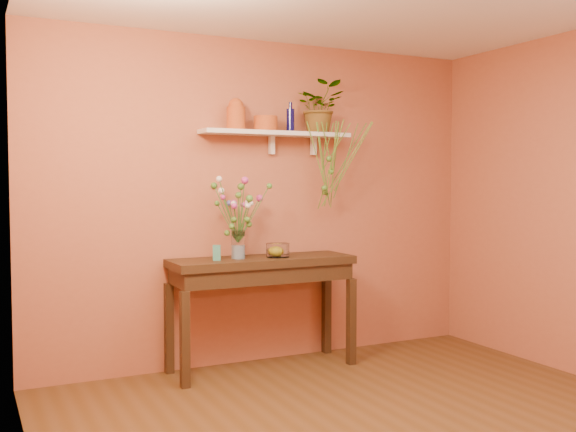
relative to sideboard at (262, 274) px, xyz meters
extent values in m
cube|color=#A85B3C|center=(0.14, 0.26, 0.57)|extent=(4.00, 0.04, 2.70)
cube|color=#A85B3C|center=(-1.86, -1.74, 0.57)|extent=(0.04, 4.00, 2.70)
cube|color=#3E2712|center=(0.00, 0.00, 0.10)|extent=(1.50, 0.48, 0.06)
cube|color=#3E2712|center=(0.00, 0.00, 0.00)|extent=(1.44, 0.44, 0.13)
cube|color=#3E2712|center=(-0.72, -0.21, -0.42)|extent=(0.06, 0.06, 0.72)
cube|color=#3E2712|center=(0.72, -0.21, -0.42)|extent=(0.06, 0.06, 0.72)
cube|color=#3E2712|center=(-0.72, 0.21, -0.42)|extent=(0.06, 0.06, 0.72)
cube|color=#3E2712|center=(0.72, 0.21, -0.42)|extent=(0.06, 0.06, 0.72)
cube|color=white|center=(0.19, 0.13, 1.14)|extent=(1.30, 0.24, 0.04)
cube|color=white|center=(0.19, 0.23, 1.05)|extent=(0.04, 0.05, 0.15)
cube|color=white|center=(0.59, 0.23, 1.05)|extent=(0.04, 0.05, 0.15)
cylinder|color=#BC4920|center=(-0.18, 0.11, 1.25)|extent=(0.15, 0.15, 0.18)
sphere|color=#BC4920|center=(-0.18, 0.11, 1.35)|extent=(0.12, 0.12, 0.12)
cylinder|color=#BC4920|center=(0.08, 0.10, 1.22)|extent=(0.26, 0.26, 0.12)
cylinder|color=#0B0A3D|center=(0.31, 0.10, 1.25)|extent=(0.07, 0.07, 0.19)
cylinder|color=#0B0A3D|center=(0.31, 0.10, 1.38)|extent=(0.03, 0.03, 0.06)
imported|color=#416F23|center=(0.62, 0.16, 1.38)|extent=(0.50, 0.47, 0.44)
cylinder|color=#416F23|center=(0.59, 0.04, 0.89)|extent=(0.17, 0.08, 0.70)
cylinder|color=#568D2A|center=(0.61, 0.02, 1.03)|extent=(0.17, 0.09, 0.43)
cylinder|color=#568D2A|center=(0.64, 0.00, 0.89)|extent=(0.03, 0.21, 0.71)
cylinder|color=#416F23|center=(0.81, 0.00, 0.97)|extent=(0.25, 0.20, 0.56)
cylinder|color=#568D2A|center=(0.59, -0.07, 0.88)|extent=(0.01, 0.43, 0.74)
cylinder|color=#568D2A|center=(0.66, -0.01, 0.88)|extent=(0.11, 0.27, 0.72)
cylinder|color=#416F23|center=(0.68, -0.01, 1.03)|extent=(0.05, 0.16, 0.42)
cylinder|color=#568D2A|center=(0.53, 0.04, 0.91)|extent=(0.28, 0.11, 0.67)
cylinder|color=#568D2A|center=(0.70, 0.03, 1.03)|extent=(0.23, 0.13, 0.43)
cylinder|color=#416F23|center=(0.61, 0.05, 1.03)|extent=(0.01, 0.07, 0.42)
cylinder|color=#568D2A|center=(0.75, -0.07, 0.89)|extent=(0.32, 0.30, 0.72)
cylinder|color=#568D2A|center=(0.82, -0.06, 0.95)|extent=(0.25, 0.24, 0.59)
cylinder|color=#416F23|center=(0.79, 0.01, 0.92)|extent=(0.20, 0.09, 0.64)
cylinder|color=#568D2A|center=(0.63, 0.04, 1.06)|extent=(0.08, 0.08, 0.37)
cylinder|color=#568D2A|center=(0.55, 0.03, 0.99)|extent=(0.11, 0.06, 0.51)
sphere|color=#416F23|center=(0.61, 0.06, 0.66)|extent=(0.05, 0.05, 0.05)
sphere|color=#416F23|center=(0.66, 0.03, 0.83)|extent=(0.05, 0.05, 0.05)
sphere|color=#416F23|center=(0.60, -0.03, 0.94)|extent=(0.05, 0.05, 0.05)
sphere|color=#416F23|center=(0.57, 0.00, 0.69)|extent=(0.05, 0.05, 0.05)
cylinder|color=white|center=(-0.20, 0.01, 0.24)|extent=(0.11, 0.11, 0.22)
cylinder|color=silver|center=(-0.20, 0.01, 0.19)|extent=(0.10, 0.10, 0.11)
cylinder|color=#386B28|center=(-0.21, -0.07, 0.51)|extent=(0.01, 0.17, 0.49)
sphere|color=#B33188|center=(-0.21, -0.15, 0.75)|extent=(0.06, 0.06, 0.06)
cylinder|color=#386B28|center=(-0.18, -0.05, 0.44)|extent=(0.06, 0.12, 0.35)
sphere|color=#528E35|center=(-0.15, -0.10, 0.61)|extent=(0.06, 0.06, 0.06)
cylinder|color=#386B28|center=(-0.18, -0.03, 0.41)|extent=(0.06, 0.09, 0.30)
sphere|color=white|center=(-0.15, -0.07, 0.56)|extent=(0.05, 0.05, 0.05)
cylinder|color=#386B28|center=(-0.10, -0.06, 0.49)|extent=(0.21, 0.15, 0.45)
sphere|color=#528E35|center=(0.01, -0.13, 0.71)|extent=(0.05, 0.05, 0.05)
cylinder|color=#386B28|center=(-0.17, -0.01, 0.42)|extent=(0.08, 0.03, 0.32)
sphere|color=white|center=(-0.13, -0.02, 0.58)|extent=(0.04, 0.04, 0.04)
cylinder|color=#386B28|center=(-0.10, 0.04, 0.44)|extent=(0.22, 0.07, 0.35)
sphere|color=#B33188|center=(0.01, 0.07, 0.61)|extent=(0.06, 0.06, 0.06)
cylinder|color=#386B28|center=(-0.14, 0.03, 0.42)|extent=(0.13, 0.05, 0.31)
sphere|color=white|center=(-0.08, 0.05, 0.57)|extent=(0.05, 0.05, 0.05)
cylinder|color=#386B28|center=(-0.16, 0.06, 0.41)|extent=(0.09, 0.12, 0.30)
sphere|color=#B33188|center=(-0.11, 0.12, 0.56)|extent=(0.05, 0.05, 0.05)
cylinder|color=#386B28|center=(-0.17, 0.06, 0.48)|extent=(0.07, 0.10, 0.44)
sphere|color=#416F23|center=(-0.14, 0.10, 0.70)|extent=(0.06, 0.06, 0.06)
cylinder|color=#386B28|center=(-0.20, 0.11, 0.42)|extent=(0.01, 0.20, 0.31)
sphere|color=#555ABF|center=(-0.20, 0.21, 0.57)|extent=(0.05, 0.05, 0.05)
cylinder|color=#386B28|center=(-0.20, 0.06, 0.42)|extent=(0.01, 0.11, 0.31)
sphere|color=#B33188|center=(-0.20, 0.11, 0.57)|extent=(0.06, 0.06, 0.06)
cylinder|color=#386B28|center=(-0.26, 0.13, 0.49)|extent=(0.11, 0.25, 0.45)
sphere|color=#528E35|center=(-0.32, 0.25, 0.71)|extent=(0.05, 0.05, 0.05)
cylinder|color=#386B28|center=(-0.26, 0.05, 0.47)|extent=(0.11, 0.10, 0.41)
sphere|color=white|center=(-0.31, 0.10, 0.67)|extent=(0.05, 0.05, 0.05)
cylinder|color=#386B28|center=(-0.28, 0.05, 0.42)|extent=(0.15, 0.09, 0.31)
sphere|color=#528E35|center=(-0.35, 0.09, 0.57)|extent=(0.04, 0.04, 0.04)
cylinder|color=#386B28|center=(-0.28, 0.02, 0.52)|extent=(0.16, 0.03, 0.50)
sphere|color=white|center=(-0.36, 0.03, 0.77)|extent=(0.05, 0.05, 0.05)
cylinder|color=#386B28|center=(-0.27, 0.00, 0.44)|extent=(0.14, 0.02, 0.36)
sphere|color=#B33188|center=(-0.34, -0.01, 0.62)|extent=(0.04, 0.04, 0.04)
cylinder|color=#386B28|center=(-0.23, -0.02, 0.42)|extent=(0.06, 0.06, 0.31)
sphere|color=white|center=(-0.26, -0.04, 0.57)|extent=(0.05, 0.05, 0.05)
cylinder|color=#386B28|center=(-0.24, -0.04, 0.41)|extent=(0.07, 0.10, 0.29)
sphere|color=#B33188|center=(-0.27, -0.08, 0.56)|extent=(0.05, 0.05, 0.05)
cylinder|color=#386B28|center=(-0.22, -0.05, 0.45)|extent=(0.05, 0.11, 0.38)
sphere|color=#416F23|center=(-0.24, -0.10, 0.64)|extent=(0.05, 0.05, 0.05)
sphere|color=#416F23|center=(-0.26, -0.04, 0.45)|extent=(0.05, 0.05, 0.05)
sphere|color=#416F23|center=(-0.17, -0.13, 0.41)|extent=(0.05, 0.05, 0.05)
sphere|color=#416F23|center=(-0.19, -0.15, 0.45)|extent=(0.05, 0.05, 0.05)
sphere|color=#416F23|center=(-0.31, -0.03, 0.34)|extent=(0.05, 0.05, 0.05)
sphere|color=#416F23|center=(-0.12, 0.14, 0.38)|extent=(0.05, 0.05, 0.05)
sphere|color=#416F23|center=(-0.29, -0.08, 0.40)|extent=(0.05, 0.05, 0.05)
cylinder|color=white|center=(0.12, -0.03, 0.19)|extent=(0.19, 0.19, 0.11)
cylinder|color=white|center=(0.12, -0.03, 0.14)|extent=(0.18, 0.18, 0.01)
sphere|color=yellow|center=(0.12, -0.02, 0.18)|extent=(0.09, 0.09, 0.09)
cube|color=teal|center=(-0.40, -0.03, 0.19)|extent=(0.07, 0.06, 0.12)
camera|label=1|loc=(-2.16, -4.87, 0.75)|focal=41.36mm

